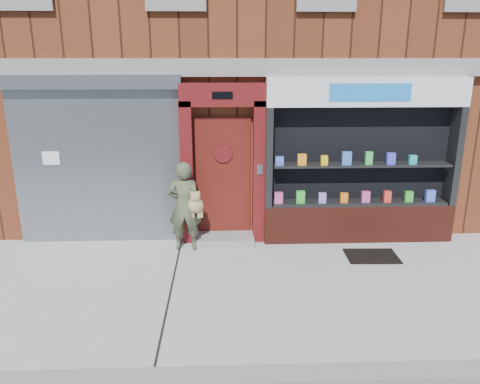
{
  "coord_description": "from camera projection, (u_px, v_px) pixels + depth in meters",
  "views": [
    {
      "loc": [
        -0.76,
        -6.35,
        3.4
      ],
      "look_at": [
        -0.48,
        1.0,
        1.2
      ],
      "focal_mm": 35.0,
      "sensor_mm": 36.0,
      "label": 1
    }
  ],
  "objects": [
    {
      "name": "shutter_bay",
      "position": [
        97.0,
        151.0,
        8.32
      ],
      "size": [
        3.1,
        0.3,
        3.04
      ],
      "color": "gray",
      "rests_on": "ground"
    },
    {
      "name": "building",
      "position": [
        252.0,
        27.0,
        11.67
      ],
      "size": [
        12.0,
        8.16,
        8.0
      ],
      "color": "#5C2715",
      "rests_on": "ground"
    },
    {
      "name": "curb",
      "position": [
        296.0,
        377.0,
        5.01
      ],
      "size": [
        60.0,
        0.3,
        0.12
      ],
      "primitive_type": "cube",
      "color": "gray",
      "rests_on": "ground"
    },
    {
      "name": "doormat",
      "position": [
        372.0,
        256.0,
        8.1
      ],
      "size": [
        0.9,
        0.64,
        0.02
      ],
      "primitive_type": "cube",
      "rotation": [
        0.0,
        0.0,
        -0.03
      ],
      "color": "black",
      "rests_on": "ground"
    },
    {
      "name": "pharmacy_bay",
      "position": [
        361.0,
        169.0,
        8.49
      ],
      "size": [
        3.5,
        0.41,
        3.0
      ],
      "color": "#571E14",
      "rests_on": "ground"
    },
    {
      "name": "woman",
      "position": [
        185.0,
        206.0,
        8.2
      ],
      "size": [
        0.64,
        0.41,
        1.61
      ],
      "color": "#4C5437",
      "rests_on": "ground"
    },
    {
      "name": "ground",
      "position": [
        274.0,
        286.0,
        7.08
      ],
      "size": [
        80.0,
        80.0,
        0.0
      ],
      "primitive_type": "plane",
      "color": "#9E9E99",
      "rests_on": "ground"
    },
    {
      "name": "red_door_bay",
      "position": [
        223.0,
        165.0,
        8.42
      ],
      "size": [
        1.52,
        0.58,
        2.9
      ],
      "color": "#550E10",
      "rests_on": "ground"
    }
  ]
}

